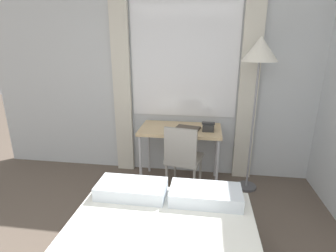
{
  "coord_description": "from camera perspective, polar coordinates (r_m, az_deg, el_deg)",
  "views": [
    {
      "loc": [
        0.55,
        -0.41,
        1.83
      ],
      "look_at": [
        0.15,
        2.35,
        0.93
      ],
      "focal_mm": 28.0,
      "sensor_mm": 36.0,
      "label": 1
    }
  ],
  "objects": [
    {
      "name": "telephone",
      "position": [
        3.27,
        8.74,
        -0.19
      ],
      "size": [
        0.16,
        0.14,
        0.11
      ],
      "color": "#2D2D2D",
      "rests_on": "desk"
    },
    {
      "name": "wall_back_with_window",
      "position": [
        3.59,
        -0.17,
        10.34
      ],
      "size": [
        4.99,
        0.13,
        2.7
      ],
      "color": "silver",
      "rests_on": "ground_plane"
    },
    {
      "name": "desk_chair",
      "position": [
        3.14,
        3.25,
        -6.57
      ],
      "size": [
        0.47,
        0.47,
        0.91
      ],
      "rotation": [
        0.0,
        0.0,
        -0.19
      ],
      "color": "gray",
      "rests_on": "ground_plane"
    },
    {
      "name": "book",
      "position": [
        3.28,
        4.24,
        -0.55
      ],
      "size": [
        0.33,
        0.27,
        0.02
      ],
      "rotation": [
        0.0,
        0.0,
        -0.23
      ],
      "color": "#4C4238",
      "rests_on": "desk"
    },
    {
      "name": "desk",
      "position": [
        3.36,
        2.71,
        -1.63
      ],
      "size": [
        1.03,
        0.58,
        0.78
      ],
      "color": "tan",
      "rests_on": "ground_plane"
    },
    {
      "name": "standing_lamp",
      "position": [
        3.2,
        19.33,
        13.99
      ],
      "size": [
        0.4,
        0.4,
        1.89
      ],
      "color": "#4C4C51",
      "rests_on": "ground_plane"
    }
  ]
}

